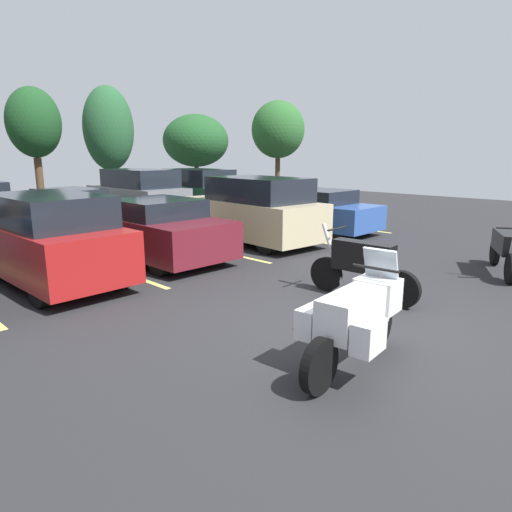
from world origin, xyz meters
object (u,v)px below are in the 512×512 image
Objects in this scene: motorcycle_second at (362,265)px; car_far_tan at (68,209)px; car_champagne at (254,211)px; motorcycle_third at (504,248)px; car_maroon at (154,230)px; motorcycle_touring at (357,316)px; car_far_grey at (138,195)px; car_red at (47,239)px; car_blue at (312,211)px; car_far_green at (195,191)px.

motorcycle_second is 11.40m from car_far_tan.
car_far_tan is at bearing 113.65° from car_champagne.
car_champagne is 6.89m from car_far_tan.
motorcycle_third is 8.01m from car_maroon.
motorcycle_second is 1.03× the size of motorcycle_third.
car_far_grey is at bearing 69.42° from motorcycle_touring.
car_red is at bearing 138.55° from motorcycle_third.
motorcycle_third is at bearing -103.59° from car_blue.
motorcycle_touring is at bearing -149.67° from motorcycle_second.
motorcycle_second is at bearing 160.93° from motorcycle_third.
car_far_green is at bearing 65.10° from motorcycle_second.
car_far_grey is at bearing 77.70° from motorcycle_second.
motorcycle_third is 0.46× the size of car_far_tan.
car_maroon reaches higher than car_far_tan.
car_maroon is (-0.83, 5.37, 0.11)m from motorcycle_second.
car_champagne is (4.75, 6.47, 0.29)m from motorcycle_touring.
car_champagne is 1.01× the size of car_blue.
car_far_green is (7.83, 13.16, 0.29)m from motorcycle_touring.
car_red is at bearing 100.11° from motorcycle_touring.
car_red reaches higher than motorcycle_second.
car_champagne reaches higher than motorcycle_touring.
car_far_green reaches higher than car_far_tan.
car_maroon reaches higher than motorcycle_third.
car_far_green is at bearing 1.66° from car_far_grey.
car_red is 5.90m from car_champagne.
car_champagne reaches higher than car_blue.
car_blue is 6.68m from car_far_green.
car_champagne is (5.90, 0.03, 0.05)m from car_red.
car_maroon is at bearing 175.12° from car_champagne.
car_champagne is (3.22, -0.28, 0.21)m from car_maroon.
car_far_tan is 0.93× the size of car_far_green.
car_red is 11.21m from car_far_green.
car_far_green is (3.08, 6.69, 0.01)m from car_champagne.
car_blue is 7.11m from car_far_grey.
motorcycle_third is (3.66, -1.26, -0.06)m from motorcycle_second.
car_blue is (1.54, 6.37, 0.12)m from motorcycle_third.
car_far_tan is at bearing -176.27° from car_far_green.
car_champagne reaches higher than motorcycle_second.
car_maroon is at bearing 6.44° from car_red.
car_far_tan is (1.99, 12.78, 0.05)m from motorcycle_touring.
car_maroon is 0.94× the size of car_far_grey.
motorcycle_third is 13.17m from car_far_green.
car_champagne is at bearing 53.72° from motorcycle_touring.
car_red is 8.71m from car_blue.
car_champagne is 0.94× the size of car_far_green.
car_blue is (2.81, 0.01, -0.25)m from car_champagne.
car_red is 0.97× the size of car_blue.
car_maroon is (2.68, 0.30, -0.16)m from car_red.
motorcycle_second is 0.44× the size of car_far_green.
car_maroon is 0.90× the size of car_far_green.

